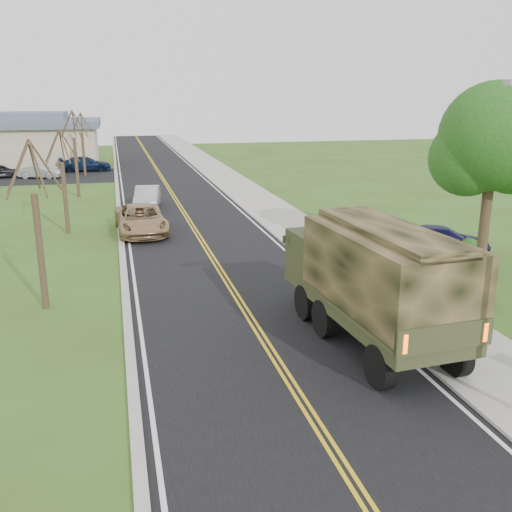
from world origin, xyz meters
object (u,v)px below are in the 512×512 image
object	(u,v)px
military_truck	(374,275)
suv_champagne	(141,219)
sedan_silver	(147,198)
pickup_navy	(442,240)

from	to	relation	value
military_truck	suv_champagne	size ratio (longest dim) A/B	1.41
suv_champagne	sedan_silver	world-z (taller)	suv_champagne
military_truck	suv_champagne	xyz separation A→B (m)	(-6.20, 16.59, -1.45)
military_truck	pickup_navy	world-z (taller)	military_truck
military_truck	suv_champagne	world-z (taller)	military_truck
suv_champagne	sedan_silver	xyz separation A→B (m)	(0.79, 7.32, -0.05)
suv_champagne	pickup_navy	distance (m)	16.06
suv_champagne	sedan_silver	size ratio (longest dim) A/B	1.27
suv_champagne	pickup_navy	xyz separation A→B (m)	(14.06, -7.77, -0.12)
military_truck	sedan_silver	size ratio (longest dim) A/B	1.78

